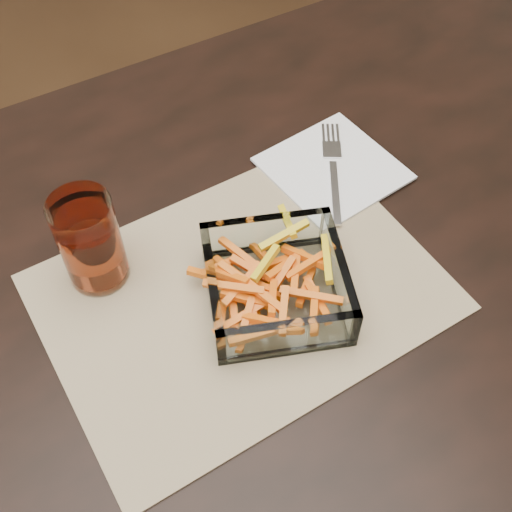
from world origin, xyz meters
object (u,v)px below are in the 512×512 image
at_px(fork, 333,168).
at_px(tumbler, 91,244).
at_px(glass_bowl, 276,286).
at_px(dining_table, 204,336).

bearing_deg(fork, tumbler, -148.63).
xyz_separation_m(glass_bowl, tumbler, (-0.16, 0.14, 0.03)).
bearing_deg(tumbler, glass_bowl, -39.70).
height_order(glass_bowl, tumbler, tumbler).
bearing_deg(fork, glass_bowl, -110.67).
bearing_deg(tumbler, dining_table, -46.47).
relative_size(glass_bowl, tumbler, 1.61).
distance_m(glass_bowl, tumbler, 0.22).
relative_size(dining_table, glass_bowl, 8.02).
xyz_separation_m(tumbler, fork, (0.34, 0.00, -0.05)).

